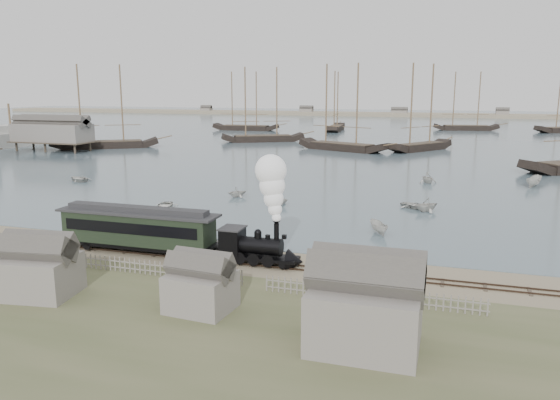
% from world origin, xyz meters
% --- Properties ---
extents(ground, '(600.00, 600.00, 0.00)m').
position_xyz_m(ground, '(0.00, 0.00, 0.00)').
color(ground, gray).
rests_on(ground, ground).
extents(harbor_water, '(600.00, 336.00, 0.06)m').
position_xyz_m(harbor_water, '(0.00, 170.00, 0.03)').
color(harbor_water, '#42555F').
rests_on(harbor_water, ground).
extents(rail_track, '(120.00, 1.80, 0.16)m').
position_xyz_m(rail_track, '(0.00, -2.00, 0.04)').
color(rail_track, '#36271D').
rests_on(rail_track, ground).
extents(picket_fence_west, '(19.00, 0.10, 1.20)m').
position_xyz_m(picket_fence_west, '(-6.50, -7.00, 0.00)').
color(picket_fence_west, gray).
rests_on(picket_fence_west, ground).
extents(picket_fence_east, '(15.00, 0.10, 1.20)m').
position_xyz_m(picket_fence_east, '(12.50, -7.50, 0.00)').
color(picket_fence_east, gray).
rests_on(picket_fence_east, ground).
extents(shed_left, '(5.00, 4.00, 4.10)m').
position_xyz_m(shed_left, '(-10.00, -13.00, 0.00)').
color(shed_left, gray).
rests_on(shed_left, ground).
extents(shed_mid, '(4.00, 3.50, 3.60)m').
position_xyz_m(shed_mid, '(2.00, -12.00, 0.00)').
color(shed_mid, gray).
rests_on(shed_mid, ground).
extents(shed_right, '(6.00, 5.00, 5.10)m').
position_xyz_m(shed_right, '(13.00, -14.00, 0.00)').
color(shed_right, gray).
rests_on(shed_right, ground).
extents(far_spit, '(500.00, 20.00, 1.80)m').
position_xyz_m(far_spit, '(0.00, 250.00, 0.00)').
color(far_spit, gray).
rests_on(far_spit, ground).
extents(locomotive, '(7.04, 2.63, 8.78)m').
position_xyz_m(locomotive, '(3.27, -2.00, 4.06)').
color(locomotive, black).
rests_on(locomotive, ground).
extents(passenger_coach, '(14.91, 2.88, 3.62)m').
position_xyz_m(passenger_coach, '(-8.84, -2.00, 2.28)').
color(passenger_coach, black).
rests_on(passenger_coach, ground).
extents(beached_dinghy, '(4.58, 5.07, 0.86)m').
position_xyz_m(beached_dinghy, '(-3.22, 1.19, 0.43)').
color(beached_dinghy, beige).
rests_on(beached_dinghy, ground).
extents(rowboat_0, '(4.62, 3.93, 0.81)m').
position_xyz_m(rowboat_0, '(-15.38, 14.36, 0.47)').
color(rowboat_0, beige).
rests_on(rowboat_0, harbor_water).
extents(rowboat_1, '(3.42, 3.43, 1.37)m').
position_xyz_m(rowboat_1, '(-9.85, 23.80, 0.75)').
color(rowboat_1, beige).
rests_on(rowboat_1, harbor_water).
extents(rowboat_2, '(3.28, 2.62, 1.21)m').
position_xyz_m(rowboat_2, '(10.55, 10.67, 0.66)').
color(rowboat_2, beige).
rests_on(rowboat_2, harbor_water).
extents(rowboat_3, '(3.88, 4.46, 0.77)m').
position_xyz_m(rowboat_3, '(13.34, 23.66, 0.45)').
color(rowboat_3, beige).
rests_on(rowboat_3, harbor_water).
extents(rowboat_4, '(4.14, 4.18, 1.67)m').
position_xyz_m(rowboat_4, '(14.63, 22.38, 0.89)').
color(rowboat_4, beige).
rests_on(rowboat_4, harbor_water).
extents(rowboat_5, '(4.43, 3.18, 1.60)m').
position_xyz_m(rowboat_5, '(28.88, 44.08, 0.86)').
color(rowboat_5, beige).
rests_on(rowboat_5, harbor_water).
extents(rowboat_6, '(4.22, 4.82, 0.83)m').
position_xyz_m(rowboat_6, '(-38.24, 28.21, 0.48)').
color(rowboat_6, beige).
rests_on(rowboat_6, harbor_water).
extents(rowboat_7, '(4.10, 3.97, 1.65)m').
position_xyz_m(rowboat_7, '(13.84, 42.70, 0.89)').
color(rowboat_7, beige).
rests_on(rowboat_7, harbor_water).
extents(rowboat_8, '(3.43, 3.71, 1.62)m').
position_xyz_m(rowboat_8, '(-3.21, 20.58, 0.87)').
color(rowboat_8, beige).
rests_on(rowboat_8, harbor_water).
extents(schooner_0, '(24.07, 18.56, 20.00)m').
position_xyz_m(schooner_0, '(-63.18, 70.90, 10.06)').
color(schooner_0, black).
rests_on(schooner_0, harbor_water).
extents(schooner_1, '(22.00, 15.08, 20.00)m').
position_xyz_m(schooner_1, '(-32.03, 97.70, 10.06)').
color(schooner_1, black).
rests_on(schooner_1, harbor_water).
extents(schooner_2, '(22.61, 13.68, 20.00)m').
position_xyz_m(schooner_2, '(-7.36, 83.07, 10.06)').
color(schooner_2, black).
rests_on(schooner_2, harbor_water).
extents(schooner_3, '(14.31, 18.30, 20.00)m').
position_xyz_m(schooner_3, '(10.15, 88.31, 10.06)').
color(schooner_3, black).
rests_on(schooner_3, harbor_water).
extents(schooner_6, '(23.06, 5.94, 20.00)m').
position_xyz_m(schooner_6, '(-51.20, 134.50, 10.06)').
color(schooner_6, black).
rests_on(schooner_6, harbor_water).
extents(schooner_7, '(5.77, 19.92, 20.00)m').
position_xyz_m(schooner_7, '(-21.13, 141.92, 10.06)').
color(schooner_7, black).
rests_on(schooner_7, harbor_water).
extents(schooner_8, '(22.01, 8.92, 20.00)m').
position_xyz_m(schooner_8, '(21.38, 157.34, 10.06)').
color(schooner_8, black).
rests_on(schooner_8, harbor_water).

